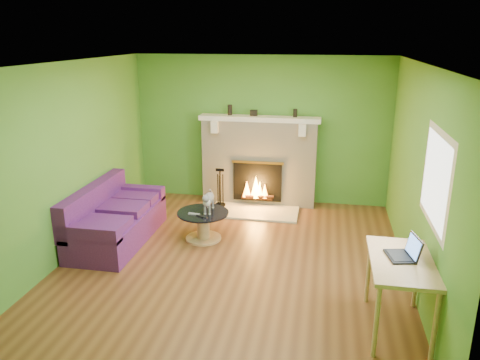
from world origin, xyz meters
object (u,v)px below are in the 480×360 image
object	(u,v)px
sofa	(114,220)
cat	(209,201)
coffee_table	(203,224)
desk	(401,269)

from	to	relation	value
sofa	cat	size ratio (longest dim) A/B	3.51
cat	coffee_table	bearing A→B (deg)	-151.04
desk	cat	size ratio (longest dim) A/B	2.03
desk	coffee_table	bearing A→B (deg)	144.47
coffee_table	cat	distance (m)	0.36
coffee_table	desk	world-z (taller)	desk
sofa	desk	size ratio (longest dim) A/B	1.73
sofa	coffee_table	xyz separation A→B (m)	(1.28, 0.27, -0.07)
desk	cat	bearing A→B (deg)	142.85
desk	cat	distance (m)	3.07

